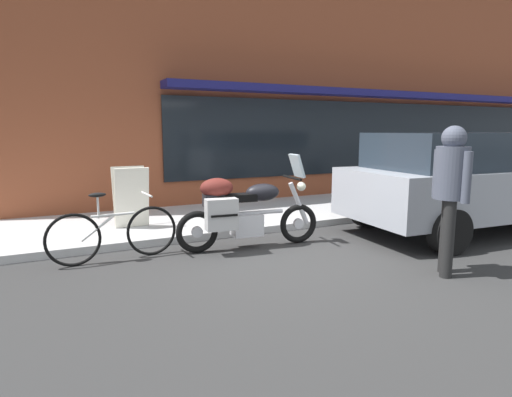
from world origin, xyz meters
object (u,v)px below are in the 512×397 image
(sandwich_board_sign, at_px, (131,197))
(pedestrian_walking, at_px, (451,182))
(parked_bicycle, at_px, (114,233))
(parked_minivan, at_px, (472,180))
(touring_motorcycle, at_px, (242,209))

(sandwich_board_sign, bearing_deg, pedestrian_walking, -51.66)
(parked_bicycle, xyz_separation_m, parked_minivan, (5.76, -0.96, 0.52))
(sandwich_board_sign, bearing_deg, parked_minivan, -24.71)
(touring_motorcycle, bearing_deg, pedestrian_walking, -50.59)
(parked_bicycle, distance_m, sandwich_board_sign, 1.56)
(parked_minivan, distance_m, sandwich_board_sign, 5.80)
(pedestrian_walking, bearing_deg, sandwich_board_sign, 128.34)
(pedestrian_walking, relative_size, sandwich_board_sign, 1.78)
(touring_motorcycle, bearing_deg, parked_minivan, -10.26)
(touring_motorcycle, xyz_separation_m, sandwich_board_sign, (-1.28, 1.70, 0.03))
(touring_motorcycle, bearing_deg, parked_bicycle, 172.18)
(pedestrian_walking, height_order, sandwich_board_sign, pedestrian_walking)
(parked_bicycle, relative_size, pedestrian_walking, 0.96)
(touring_motorcycle, height_order, pedestrian_walking, pedestrian_walking)
(touring_motorcycle, xyz_separation_m, parked_bicycle, (-1.77, 0.24, -0.22))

